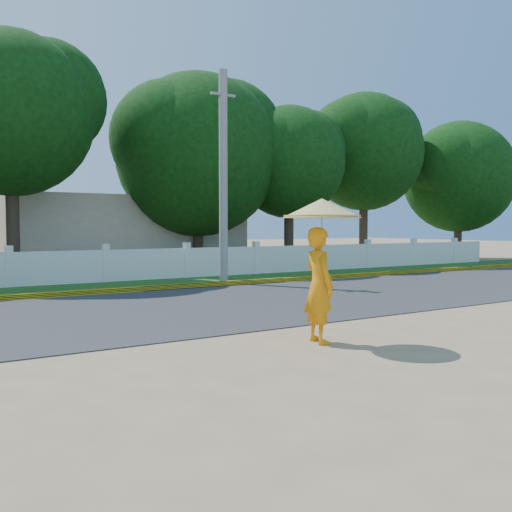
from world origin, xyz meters
The scene contains 9 objects.
ground centered at (0.00, 0.00, 0.00)m, with size 120.00×120.00×0.00m, color #9E8460.
road centered at (0.00, 4.50, 0.01)m, with size 60.00×7.00×0.02m, color #38383A.
grass_verge centered at (0.00, 9.75, 0.01)m, with size 60.00×3.50×0.03m, color #2D601E.
curb centered at (0.00, 8.05, 0.08)m, with size 40.00×0.18×0.16m, color yellow.
fence centered at (0.00, 11.20, 0.55)m, with size 40.00×0.10×1.10m, color silver.
building_near centered at (3.00, 18.00, 1.60)m, with size 10.00×6.00×3.20m, color #B7AD99.
utility_pole centered at (3.18, 8.83, 3.48)m, with size 0.28×0.28×6.96m, color gray.
monk_with_parasol centered at (-0.28, -0.33, 1.52)m, with size 1.28×1.28×2.34m.
tree_row centered at (4.62, 14.24, 5.04)m, with size 40.38×8.28×8.71m.
Camera 1 is at (-6.16, -7.44, 1.89)m, focal length 40.00 mm.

